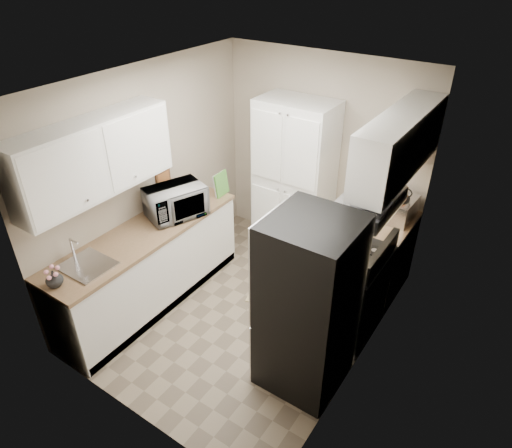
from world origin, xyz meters
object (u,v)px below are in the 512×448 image
microwave (176,202)px  wine_bottle (191,189)px  toaster_oven (397,208)px  refrigerator (308,306)px  electric_range (346,290)px  pantry_cabinet (294,181)px

microwave → wine_bottle: microwave is taller
microwave → toaster_oven: 2.40m
toaster_oven → refrigerator: bearing=-92.7°
microwave → electric_range: bearing=-57.9°
pantry_cabinet → toaster_oven: bearing=-0.5°
toaster_oven → wine_bottle: bearing=-154.1°
microwave → wine_bottle: size_ratio=2.21×
pantry_cabinet → microwave: bearing=-119.2°
electric_range → toaster_oven: (0.12, 0.91, 0.57)m
wine_bottle → refrigerator: bearing=-21.7°
refrigerator → wine_bottle: bearing=158.3°
electric_range → microwave: size_ratio=1.85×
wine_bottle → electric_range: bearing=0.4°
pantry_cabinet → microwave: (-0.73, -1.31, 0.09)m
electric_range → toaster_oven: toaster_oven is taller
wine_bottle → toaster_oven: size_ratio=0.65×
refrigerator → wine_bottle: refrigerator is taller
pantry_cabinet → microwave: size_ratio=3.27×
pantry_cabinet → refrigerator: bearing=-56.5°
microwave → pantry_cabinet: bearing=-8.4°
electric_range → microwave: bearing=-168.7°
microwave → refrigerator: bearing=-81.8°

